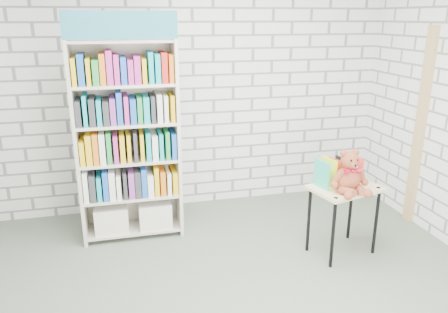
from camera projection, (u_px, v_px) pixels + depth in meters
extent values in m
plane|color=#525C4E|center=(241.00, 299.00, 3.53)|extent=(4.50, 4.50, 0.00)
cube|color=silver|center=(194.00, 88.00, 4.95)|extent=(4.50, 0.02, 2.80)
cube|color=silver|center=(437.00, 299.00, 1.25)|extent=(4.50, 0.02, 2.80)
cube|color=beige|center=(77.00, 146.00, 4.19)|extent=(0.03, 0.39, 1.99)
cube|color=beige|center=(177.00, 139.00, 4.41)|extent=(0.03, 0.39, 1.99)
cube|color=beige|center=(128.00, 138.00, 4.47)|extent=(0.99, 0.02, 1.99)
cube|color=teal|center=(121.00, 25.00, 3.79)|extent=(0.99, 0.02, 0.24)
cube|color=beige|center=(134.00, 227.00, 4.58)|extent=(0.93, 0.37, 0.03)
cube|color=beige|center=(132.00, 194.00, 4.46)|extent=(0.93, 0.37, 0.03)
cube|color=beige|center=(130.00, 160.00, 4.35)|extent=(0.93, 0.37, 0.03)
cube|color=beige|center=(127.00, 123.00, 4.24)|extent=(0.93, 0.37, 0.03)
cube|color=beige|center=(124.00, 84.00, 4.12)|extent=(0.93, 0.37, 0.03)
cube|color=beige|center=(121.00, 41.00, 4.00)|extent=(0.93, 0.37, 0.03)
cube|color=silver|center=(112.00, 217.00, 4.48)|extent=(0.33, 0.33, 0.26)
cube|color=silver|center=(155.00, 213.00, 4.58)|extent=(0.33, 0.33, 0.26)
cube|color=#19A5B2|center=(131.00, 181.00, 4.41)|extent=(0.93, 0.33, 0.26)
cube|color=white|center=(129.00, 146.00, 4.30)|extent=(0.93, 0.33, 0.26)
cube|color=purple|center=(126.00, 108.00, 4.18)|extent=(0.93, 0.33, 0.26)
cube|color=#333338|center=(123.00, 69.00, 4.07)|extent=(0.93, 0.33, 0.26)
cube|color=#D9BF82|center=(345.00, 188.00, 4.04)|extent=(0.71, 0.58, 0.03)
cylinder|color=black|center=(333.00, 235.00, 3.88)|extent=(0.03, 0.03, 0.65)
cylinder|color=black|center=(309.00, 220.00, 4.16)|extent=(0.03, 0.03, 0.65)
cylinder|color=black|center=(376.00, 222.00, 4.12)|extent=(0.03, 0.03, 0.65)
cylinder|color=black|center=(350.00, 209.00, 4.40)|extent=(0.03, 0.03, 0.65)
cylinder|color=black|center=(336.00, 198.00, 3.79)|extent=(0.04, 0.04, 0.01)
cylinder|color=black|center=(378.00, 188.00, 4.02)|extent=(0.04, 0.04, 0.01)
cube|color=#28B095|center=(321.00, 174.00, 3.98)|extent=(0.06, 0.19, 0.26)
cube|color=yellow|center=(328.00, 172.00, 4.02)|extent=(0.06, 0.19, 0.26)
cube|color=red|center=(335.00, 171.00, 4.06)|extent=(0.06, 0.19, 0.26)
cube|color=black|center=(342.00, 170.00, 4.10)|extent=(0.06, 0.19, 0.26)
cube|color=white|center=(349.00, 168.00, 4.14)|extent=(0.06, 0.19, 0.26)
cube|color=#F3382A|center=(356.00, 167.00, 4.18)|extent=(0.06, 0.19, 0.26)
ellipsoid|color=maroon|center=(348.00, 179.00, 3.91)|extent=(0.23, 0.20, 0.23)
sphere|color=maroon|center=(350.00, 160.00, 3.85)|extent=(0.16, 0.16, 0.16)
sphere|color=maroon|center=(344.00, 153.00, 3.84)|extent=(0.06, 0.06, 0.06)
sphere|color=maroon|center=(356.00, 152.00, 3.86)|extent=(0.06, 0.06, 0.06)
sphere|color=maroon|center=(354.00, 165.00, 3.80)|extent=(0.07, 0.07, 0.07)
sphere|color=black|center=(351.00, 161.00, 3.78)|extent=(0.02, 0.02, 0.02)
sphere|color=black|center=(357.00, 160.00, 3.79)|extent=(0.02, 0.02, 0.02)
sphere|color=black|center=(355.00, 166.00, 3.77)|extent=(0.02, 0.02, 0.02)
cylinder|color=maroon|center=(338.00, 177.00, 3.86)|extent=(0.12, 0.09, 0.16)
cylinder|color=maroon|center=(361.00, 175.00, 3.91)|extent=(0.12, 0.09, 0.16)
sphere|color=maroon|center=(335.00, 185.00, 3.85)|extent=(0.07, 0.07, 0.07)
sphere|color=maroon|center=(365.00, 182.00, 3.92)|extent=(0.07, 0.07, 0.07)
cylinder|color=maroon|center=(347.00, 191.00, 3.81)|extent=(0.12, 0.19, 0.09)
cylinder|color=maroon|center=(361.00, 190.00, 3.84)|extent=(0.12, 0.19, 0.09)
sphere|color=maroon|center=(348.00, 196.00, 3.74)|extent=(0.08, 0.08, 0.08)
sphere|color=maroon|center=(368.00, 194.00, 3.78)|extent=(0.08, 0.08, 0.08)
cone|color=#B20B28|center=(349.00, 171.00, 3.81)|extent=(0.07, 0.06, 0.06)
cone|color=#B20B28|center=(357.00, 170.00, 3.83)|extent=(0.07, 0.06, 0.06)
sphere|color=#B20B28|center=(353.00, 171.00, 3.82)|extent=(0.03, 0.03, 0.03)
cube|color=tan|center=(420.00, 129.00, 4.59)|extent=(0.05, 0.12, 2.10)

